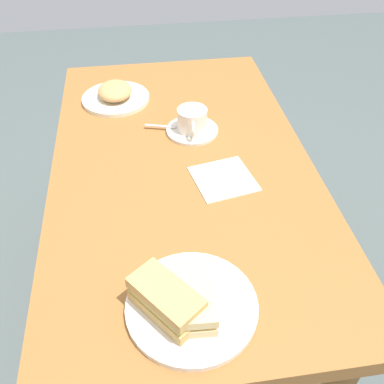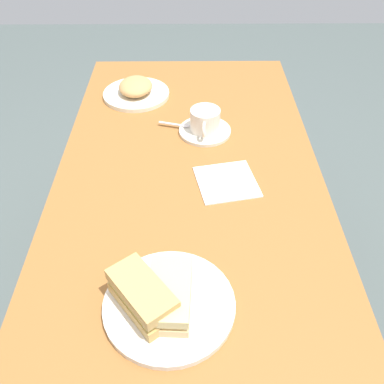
{
  "view_description": "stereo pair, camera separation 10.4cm",
  "coord_description": "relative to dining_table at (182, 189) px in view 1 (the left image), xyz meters",
  "views": [
    {
      "loc": [
        0.93,
        -0.11,
        1.46
      ],
      "look_at": [
        0.16,
        0.0,
        0.77
      ],
      "focal_mm": 39.87,
      "sensor_mm": 36.0,
      "label": 1
    },
    {
      "loc": [
        0.94,
        -0.0,
        1.46
      ],
      "look_at": [
        0.16,
        0.0,
        0.77
      ],
      "focal_mm": 39.87,
      "sensor_mm": 36.0,
      "label": 2
    }
  ],
  "objects": [
    {
      "name": "side_food_pile",
      "position": [
        -0.36,
        -0.18,
        0.14
      ],
      "size": [
        0.13,
        0.11,
        0.04
      ],
      "primitive_type": "ellipsoid",
      "color": "tan",
      "rests_on": "side_plate"
    },
    {
      "name": "sandwich_front",
      "position": [
        0.47,
        -0.04,
        0.14
      ],
      "size": [
        0.15,
        0.09,
        0.05
      ],
      "color": "#DDB980",
      "rests_on": "sandwich_plate"
    },
    {
      "name": "side_plate",
      "position": [
        -0.36,
        -0.18,
        0.11
      ],
      "size": [
        0.22,
        0.22,
        0.01
      ],
      "primitive_type": "cylinder",
      "color": "silver",
      "rests_on": "dining_table"
    },
    {
      "name": "napkin",
      "position": [
        0.09,
        0.1,
        0.11
      ],
      "size": [
        0.18,
        0.18,
        0.0
      ],
      "primitive_type": "cube",
      "rotation": [
        0.0,
        0.0,
        0.2
      ],
      "color": "white",
      "rests_on": "dining_table"
    },
    {
      "name": "spoon",
      "position": [
        -0.16,
        -0.03,
        0.12
      ],
      "size": [
        0.04,
        0.1,
        0.01
      ],
      "color": "silver",
      "rests_on": "coffee_saucer"
    },
    {
      "name": "sandwich_plate",
      "position": [
        0.47,
        -0.04,
        0.11
      ],
      "size": [
        0.26,
        0.26,
        0.01
      ],
      "primitive_type": "cylinder",
      "color": "silver",
      "rests_on": "dining_table"
    },
    {
      "name": "dining_table",
      "position": [
        0.0,
        0.0,
        0.0
      ],
      "size": [
        1.25,
        0.71,
        0.74
      ],
      "color": "brown",
      "rests_on": "ground_plane"
    },
    {
      "name": "coffee_saucer",
      "position": [
        -0.14,
        0.05,
        0.11
      ],
      "size": [
        0.16,
        0.16,
        0.01
      ],
      "primitive_type": "cylinder",
      "color": "silver",
      "rests_on": "dining_table"
    },
    {
      "name": "sandwich_back",
      "position": [
        0.47,
        -0.09,
        0.15
      ],
      "size": [
        0.16,
        0.15,
        0.06
      ],
      "color": "tan",
      "rests_on": "sandwich_plate"
    },
    {
      "name": "coffee_cup",
      "position": [
        -0.14,
        0.05,
        0.15
      ],
      "size": [
        0.12,
        0.09,
        0.07
      ],
      "color": "silver",
      "rests_on": "coffee_saucer"
    },
    {
      "name": "ground_plane",
      "position": [
        0.0,
        0.0,
        -0.63
      ],
      "size": [
        6.0,
        6.0,
        0.0
      ],
      "primitive_type": "plane",
      "color": "#495452"
    }
  ]
}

